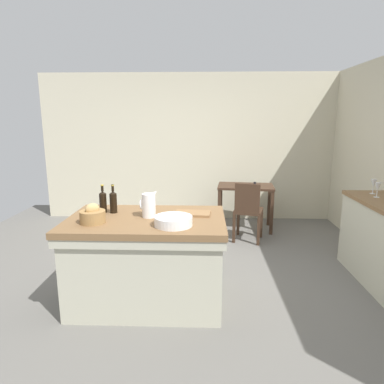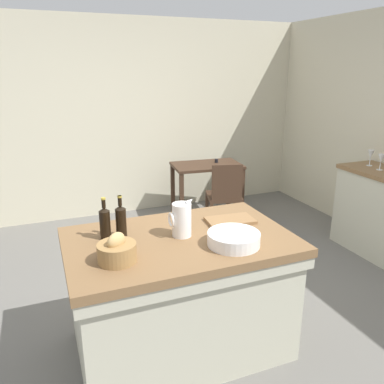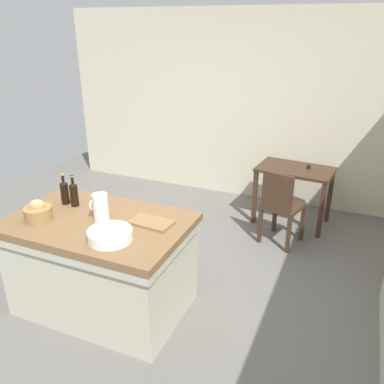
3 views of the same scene
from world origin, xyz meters
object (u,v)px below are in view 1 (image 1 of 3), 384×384
Objects in this scene: wine_bottle_amber at (103,201)px; wine_glass_far_right at (374,184)px; pitcher at (149,205)px; bread_basket at (93,216)px; wooden_chair at (248,210)px; cutting_board at (193,213)px; island_table at (147,257)px; wash_bowl at (173,221)px; wine_glass_right at (378,187)px; wine_bottle_dark at (113,201)px; writing_desk at (245,192)px.

wine_bottle_amber is 1.62× the size of wine_glass_far_right.
pitcher is 1.18× the size of bread_basket.
wooden_chair is 1.83m from cutting_board.
wash_bowl is at bearing -39.36° from island_table.
wine_glass_far_right is (3.04, 0.75, 0.06)m from wine_bottle_amber.
wash_bowl is 2.45m from wine_glass_right.
pitcher is 0.41m from wine_bottle_dark.
bread_basket is 3.13m from wine_glass_right.
wine_bottle_amber is at bearing 151.78° from wash_bowl.
wine_bottle_amber reaches higher than wooden_chair.
wine_glass_far_right reaches higher than wash_bowl.
wash_bowl is (0.28, -0.23, 0.44)m from island_table.
wine_glass_far_right reaches higher than wine_glass_right.
wine_glass_right is at bearing 16.19° from island_table.
wine_bottle_dark is (-0.80, 0.04, 0.11)m from cutting_board.
island_table is at bearing -24.85° from wine_bottle_dark.
wine_bottle_amber is 3.05m from wine_glass_right.
wine_glass_far_right is at bearing 14.44° from wine_bottle_dark.
wine_glass_far_right is at bearing -47.04° from writing_desk.
writing_desk is 3.07m from bread_basket.
wooden_chair is at bearing 45.21° from wine_bottle_dark.
wine_glass_right is at bearing 23.31° from wash_bowl.
wine_glass_far_right is (3.04, 1.10, 0.11)m from bread_basket.
wine_bottle_amber reaches higher than wine_glass_far_right.
pitcher is at bearing 23.28° from bread_basket.
pitcher is at bearing -166.75° from cutting_board.
cutting_board is 2.02× the size of wine_glass_right.
wine_glass_right is (1.32, -1.01, 0.55)m from wooden_chair.
bread_basket is 0.79× the size of wine_bottle_dark.
bread_basket is at bearing -156.72° from pitcher.
bread_basket is at bearing 175.93° from wash_bowl.
wine_bottle_amber reaches higher than wash_bowl.
writing_desk is 4.13× the size of bread_basket.
writing_desk is 0.63m from wooden_chair.
wash_bowl is at bearing -44.85° from pitcher.
bread_basket is at bearing -130.89° from wooden_chair.
wine_bottle_amber reaches higher than island_table.
bread_basket is (-1.67, -1.93, 0.45)m from wooden_chair.
wash_bowl is 0.76m from wine_bottle_dark.
wine_bottle_dark reaches higher than island_table.
pitcher is 0.94× the size of wine_bottle_dark.
writing_desk is 2.66m from pitcher.
wine_glass_right is at bearing 11.16° from wine_bottle_dark.
wine_bottle_dark reaches higher than bread_basket.
wooden_chair is 2.15m from pitcher.
island_table is 5.21× the size of wine_bottle_dark.
writing_desk is 2.80× the size of wash_bowl.
wooden_chair is 1.69m from wine_glass_far_right.
wine_bottle_amber reaches higher than bread_basket.
island_table is 2.12m from wooden_chair.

